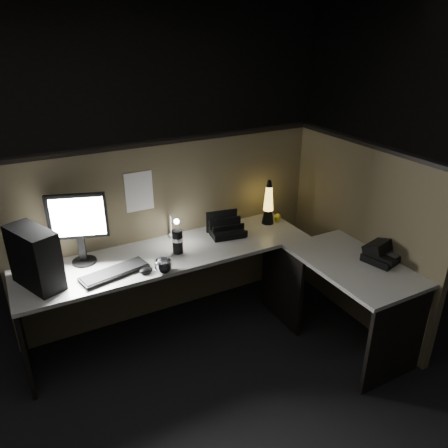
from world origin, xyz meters
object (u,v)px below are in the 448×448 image
monitor (78,222)px  keyboard (114,273)px  desk_phone (381,253)px  pc_tower (35,258)px  lava_lamp (268,206)px

monitor → keyboard: 0.45m
keyboard → desk_phone: (1.83, -0.74, 0.05)m
pc_tower → monitor: 0.40m
pc_tower → desk_phone: bearing=-43.3°
desk_phone → pc_tower: bearing=145.8°
keyboard → desk_phone: desk_phone is taller
lava_lamp → desk_phone: 1.04m
keyboard → monitor: bearing=105.9°
keyboard → desk_phone: 1.97m
monitor → lava_lamp: 1.60m
pc_tower → desk_phone: size_ratio=1.35×
monitor → keyboard: size_ratio=1.11×
pc_tower → keyboard: size_ratio=0.86×
keyboard → lava_lamp: lava_lamp is taller
monitor → desk_phone: monitor is taller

